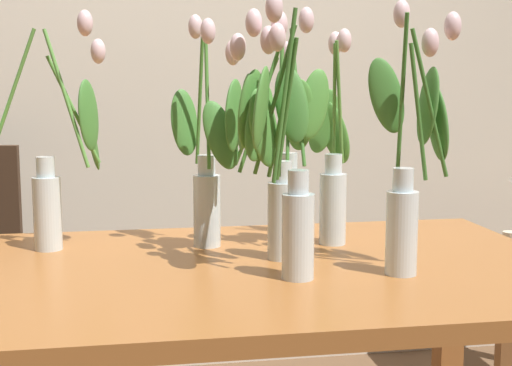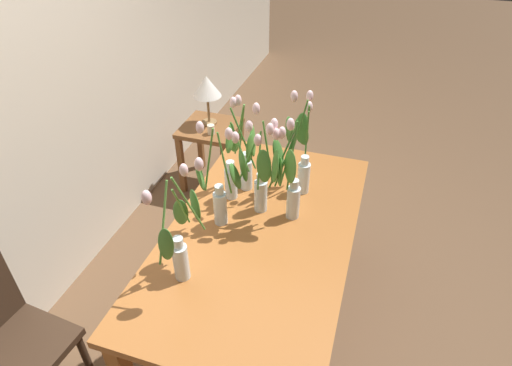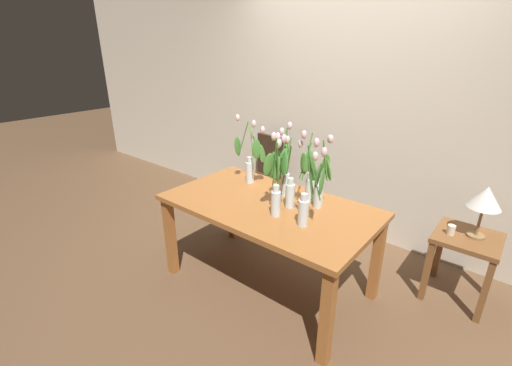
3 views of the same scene
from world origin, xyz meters
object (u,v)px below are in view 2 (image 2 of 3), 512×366
object	(u,v)px
dining_table	(261,244)
tulip_vase_3	(242,160)
tulip_vase_1	(287,182)
tulip_vase_6	(181,240)
tulip_vase_5	(302,155)
dining_chair	(1,335)
side_table	(211,139)
table_lamp	(207,88)
tulip_vase_4	(219,195)
pillar_candle	(211,129)
tulip_vase_0	(261,179)
tulip_vase_2	(237,169)

from	to	relation	value
dining_table	tulip_vase_3	bearing A→B (deg)	32.92
tulip_vase_1	tulip_vase_6	bearing A→B (deg)	146.47
tulip_vase_1	tulip_vase_5	size ratio (longest dim) A/B	1.00
tulip_vase_1	tulip_vase_3	world-z (taller)	tulip_vase_1
dining_chair	side_table	world-z (taller)	dining_chair
dining_chair	table_lamp	size ratio (longest dim) A/B	2.34
tulip_vase_4	side_table	bearing A→B (deg)	25.60
pillar_candle	tulip_vase_3	bearing A→B (deg)	-146.21
tulip_vase_4	dining_table	bearing A→B (deg)	-88.67
tulip_vase_0	side_table	size ratio (longest dim) A/B	1.02
dining_table	tulip_vase_6	distance (m)	0.53
dining_table	side_table	size ratio (longest dim) A/B	2.91
tulip_vase_2	tulip_vase_3	bearing A→B (deg)	6.26
tulip_vase_2	tulip_vase_5	size ratio (longest dim) A/B	0.99
tulip_vase_5	dining_chair	world-z (taller)	tulip_vase_5
dining_chair	pillar_candle	world-z (taller)	dining_chair
tulip_vase_2	pillar_candle	bearing A→B (deg)	31.17
tulip_vase_3	pillar_candle	bearing A→B (deg)	33.79
tulip_vase_2	pillar_candle	size ratio (longest dim) A/B	7.75
pillar_candle	tulip_vase_2	bearing A→B (deg)	-148.83
tulip_vase_4	tulip_vase_0	bearing A→B (deg)	-51.47
tulip_vase_4	tulip_vase_6	xyz separation A→B (m)	(-0.37, 0.02, 0.03)
tulip_vase_1	side_table	distance (m)	1.54
dining_table	pillar_candle	xyz separation A→B (m)	(1.13, 0.75, -0.06)
tulip_vase_0	tulip_vase_5	xyz separation A→B (m)	(0.27, -0.15, 0.01)
dining_chair	table_lamp	distance (m)	2.09
tulip_vase_3	table_lamp	xyz separation A→B (m)	(0.96, 0.62, -0.06)
tulip_vase_0	tulip_vase_6	bearing A→B (deg)	159.08
dining_chair	tulip_vase_3	bearing A→B (deg)	-34.53
dining_chair	pillar_candle	distance (m)	1.92
tulip_vase_1	tulip_vase_2	xyz separation A→B (m)	(0.09, 0.29, -0.05)
tulip_vase_4	tulip_vase_5	world-z (taller)	tulip_vase_5
tulip_vase_3	pillar_candle	distance (m)	1.03
dining_table	tulip_vase_1	xyz separation A→B (m)	(0.12, -0.09, 0.33)
side_table	table_lamp	size ratio (longest dim) A/B	1.38
tulip_vase_6	side_table	world-z (taller)	tulip_vase_6
dining_table	pillar_candle	distance (m)	1.36
tulip_vase_1	pillar_candle	bearing A→B (deg)	39.94
tulip_vase_0	tulip_vase_5	size ratio (longest dim) A/B	0.96
table_lamp	tulip_vase_2	bearing A→B (deg)	-149.31
tulip_vase_0	tulip_vase_4	size ratio (longest dim) A/B	0.97
tulip_vase_3	tulip_vase_1	bearing A→B (deg)	-123.39
tulip_vase_0	pillar_candle	xyz separation A→B (m)	(1.00, 0.71, -0.37)
dining_table	tulip_vase_6	xyz separation A→B (m)	(-0.38, 0.24, 0.30)
tulip_vase_6	table_lamp	distance (m)	1.76
dining_table	dining_chair	bearing A→B (deg)	128.90
dining_chair	table_lamp	xyz separation A→B (m)	(2.06, -0.14, 0.33)
tulip_vase_4	pillar_candle	bearing A→B (deg)	25.33
tulip_vase_0	dining_chair	size ratio (longest dim) A/B	0.60
tulip_vase_1	tulip_vase_4	distance (m)	0.34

